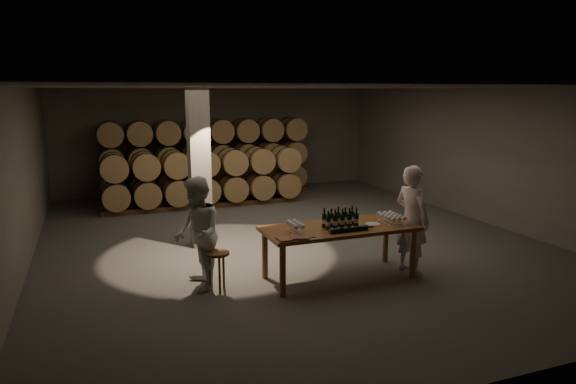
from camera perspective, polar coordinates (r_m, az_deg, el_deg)
name	(u,v)px	position (r m, az deg, el deg)	size (l,w,h in m)	color
room	(199,169)	(10.46, -9.82, 2.59)	(12.00, 12.00, 12.00)	#565350
tasting_table	(339,232)	(8.69, 5.74, -4.50)	(2.60, 1.10, 0.90)	brown
barrel_stack_back	(207,156)	(15.62, -8.96, 3.93)	(6.26, 0.95, 2.31)	brown
barrel_stack_front	(205,176)	(14.24, -9.26, 1.71)	(5.48, 0.95, 1.57)	brown
bottle_cluster	(340,220)	(8.60, 5.83, -3.11)	(0.60, 0.23, 0.34)	black
lying_bottles	(349,229)	(8.35, 6.83, -4.13)	(0.79, 0.09, 0.09)	black
glass_cluster_left	(296,225)	(8.26, 0.85, -3.64)	(0.19, 0.41, 0.17)	silver
glass_cluster_right	(392,216)	(9.01, 11.43, -2.65)	(0.30, 0.52, 0.16)	silver
plate	(373,224)	(8.86, 9.41, -3.53)	(0.26, 0.26, 0.01)	silver
notebook_near	(300,238)	(7.93, 1.31, -5.08)	(0.28, 0.22, 0.03)	brown
notebook_corner	(284,239)	(7.87, -0.42, -5.23)	(0.21, 0.26, 0.02)	brown
pen	(312,237)	(7.98, 2.68, -5.07)	(0.01, 0.01, 0.13)	black
stool	(217,259)	(8.25, -7.85, -7.39)	(0.38, 0.38, 0.64)	brown
person_man	(412,219)	(9.14, 13.59, -2.98)	(0.69, 0.45, 1.90)	white
person_woman	(197,234)	(8.27, -10.05, -4.59)	(0.89, 0.69, 1.82)	silver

